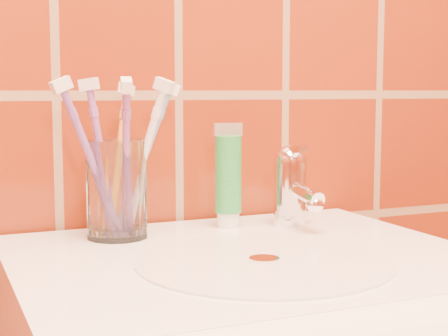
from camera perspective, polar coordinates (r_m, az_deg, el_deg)
name	(u,v)px	position (r m, az deg, el deg)	size (l,w,h in m)	color
glass_tumbler	(117,189)	(0.94, -8.91, -1.75)	(0.08, 0.08, 0.13)	white
toothpaste_tube	(228,179)	(0.99, 0.36, -0.91)	(0.04, 0.04, 0.15)	white
faucet	(291,183)	(1.01, 5.62, -1.25)	(0.05, 0.11, 0.12)	white
toothbrush_0	(119,160)	(0.96, -8.75, 0.66)	(0.06, 0.06, 0.21)	orange
toothbrush_1	(143,160)	(0.95, -6.73, 0.68)	(0.10, 0.04, 0.22)	#6F96C6
toothbrush_2	(92,163)	(0.90, -10.88, 0.43)	(0.10, 0.04, 0.22)	#77499E
toothbrush_3	(142,160)	(0.92, -6.79, 0.62)	(0.07, 0.07, 0.22)	white
toothbrush_4	(126,163)	(0.90, -8.14, 0.45)	(0.04, 0.08, 0.22)	#82428D
toothbrush_5	(102,161)	(0.92, -10.08, 0.62)	(0.05, 0.04, 0.22)	#8A4EA7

